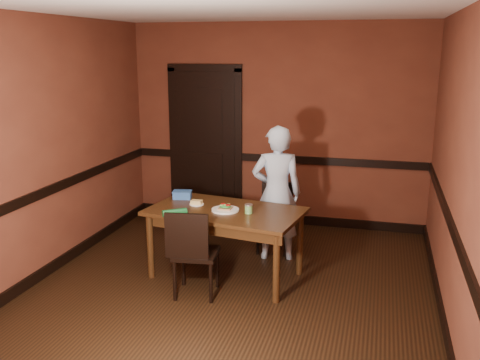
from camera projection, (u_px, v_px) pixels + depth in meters
The scene contains 22 objects.
floor at pixel (231, 289), 5.37m from camera, with size 4.00×4.50×0.01m, color black.
ceiling at pixel (230, 8), 4.72m from camera, with size 4.00×4.50×0.01m, color silver.
wall_back at pixel (277, 126), 7.16m from camera, with size 4.00×0.02×2.70m, color #5D2B1C.
wall_front at pixel (118, 236), 2.93m from camera, with size 4.00×0.02×2.70m, color #5D2B1C.
wall_left at pixel (46, 148), 5.55m from camera, with size 0.02×4.50×2.70m, color #5D2B1C.
wall_right at pixel (456, 170), 4.54m from camera, with size 0.02×4.50×2.70m, color #5D2B1C.
dado_back at pixel (276, 159), 7.25m from camera, with size 4.00×0.03×0.10m, color black.
dado_left at pixel (50, 190), 5.65m from camera, with size 0.03×4.50×0.10m, color black.
dado_right at pixel (449, 220), 4.65m from camera, with size 0.03×4.50×0.10m, color black.
baseboard_back at pixel (275, 218), 7.45m from camera, with size 4.00×0.03×0.12m, color black.
baseboard_left at pixel (57, 264), 5.85m from camera, with size 0.03×4.50×0.12m, color black.
baseboard_right at pixel (441, 308), 4.85m from camera, with size 0.03×4.50×0.12m, color black.
door at pixel (205, 142), 7.44m from camera, with size 1.05×0.07×2.20m.
dining_table at pixel (226, 243), 5.61m from camera, with size 1.56×0.88×0.73m, color #321D0C.
chair_far at pixel (273, 218), 6.31m from camera, with size 0.38×0.38×0.81m, color black, non-canonical shape.
chair_near at pixel (196, 252), 5.17m from camera, with size 0.41×0.41×0.88m, color black, non-canonical shape.
person at pixel (277, 193), 6.01m from camera, with size 0.56×0.37×1.54m, color silver.
sandwich_plate at pixel (225, 209), 5.48m from camera, with size 0.28×0.28×0.07m.
sauce_jar at pixel (249, 209), 5.39m from camera, with size 0.08×0.08×0.10m.
cheese_saucer at pixel (197, 203), 5.70m from camera, with size 0.15×0.15×0.05m.
food_tub at pixel (182, 195), 5.92m from camera, with size 0.23×0.18×0.09m.
wrapped_veg at pixel (175, 212), 5.31m from camera, with size 0.07×0.07×0.25m, color #135224.
Camera 1 is at (1.37, -4.76, 2.35)m, focal length 40.00 mm.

